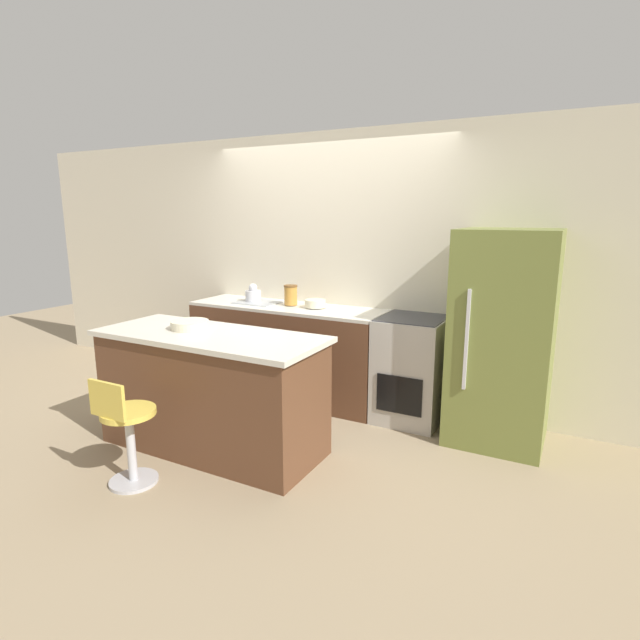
{
  "coord_description": "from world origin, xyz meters",
  "views": [
    {
      "loc": [
        2.28,
        -3.82,
        1.83
      ],
      "look_at": [
        0.42,
        -0.32,
        0.98
      ],
      "focal_mm": 28.0,
      "sensor_mm": 36.0,
      "label": 1
    }
  ],
  "objects_px": {
    "stool_chair": "(127,432)",
    "kettle": "(253,294)",
    "refrigerator": "(502,338)",
    "mixing_bowl": "(315,303)",
    "oven_range": "(411,369)"
  },
  "relations": [
    {
      "from": "stool_chair",
      "to": "kettle",
      "type": "xyz_separation_m",
      "value": [
        -0.37,
        2.01,
        0.63
      ]
    },
    {
      "from": "refrigerator",
      "to": "stool_chair",
      "type": "relative_size",
      "value": 2.2
    },
    {
      "from": "refrigerator",
      "to": "kettle",
      "type": "relative_size",
      "value": 9.37
    },
    {
      "from": "refrigerator",
      "to": "mixing_bowl",
      "type": "height_order",
      "value": "refrigerator"
    },
    {
      "from": "stool_chair",
      "to": "kettle",
      "type": "bearing_deg",
      "value": 100.54
    },
    {
      "from": "refrigerator",
      "to": "mixing_bowl",
      "type": "relative_size",
      "value": 8.52
    },
    {
      "from": "kettle",
      "to": "mixing_bowl",
      "type": "distance_m",
      "value": 0.73
    },
    {
      "from": "oven_range",
      "to": "mixing_bowl",
      "type": "height_order",
      "value": "mixing_bowl"
    },
    {
      "from": "oven_range",
      "to": "mixing_bowl",
      "type": "relative_size",
      "value": 4.68
    },
    {
      "from": "oven_range",
      "to": "refrigerator",
      "type": "xyz_separation_m",
      "value": [
        0.76,
        -0.06,
        0.39
      ]
    },
    {
      "from": "kettle",
      "to": "mixing_bowl",
      "type": "height_order",
      "value": "kettle"
    },
    {
      "from": "oven_range",
      "to": "stool_chair",
      "type": "bearing_deg",
      "value": -124.06
    },
    {
      "from": "stool_chair",
      "to": "mixing_bowl",
      "type": "bearing_deg",
      "value": 79.96
    },
    {
      "from": "oven_range",
      "to": "kettle",
      "type": "bearing_deg",
      "value": 179.1
    },
    {
      "from": "refrigerator",
      "to": "mixing_bowl",
      "type": "bearing_deg",
      "value": 177.26
    }
  ]
}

